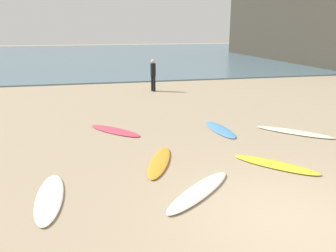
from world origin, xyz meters
name	(u,v)px	position (x,y,z in m)	size (l,w,h in m)	color
ground_plane	(289,219)	(0.00, 0.00, 0.00)	(120.00, 120.00, 0.00)	tan
ocean_water	(120,55)	(0.00, 36.25, 0.04)	(120.00, 40.00, 0.08)	slate
surfboard_0	(115,131)	(-2.76, 6.22, 0.03)	(0.55, 2.20, 0.06)	#DB435E
surfboard_1	(50,197)	(-4.42, 1.76, 0.04)	(0.55, 2.29, 0.07)	white
surfboard_2	(220,129)	(0.76, 5.59, 0.03)	(0.57, 2.09, 0.06)	#509AE2
surfboard_3	(275,165)	(1.03, 2.34, 0.04)	(0.54, 2.21, 0.08)	yellow
surfboard_4	(294,132)	(3.06, 4.74, 0.04)	(0.52, 2.53, 0.08)	#ECE9CB
surfboard_5	(199,191)	(-1.31, 1.35, 0.04)	(0.50, 2.39, 0.08)	silver
surfboard_6	(159,162)	(-1.82, 3.17, 0.04)	(0.48, 2.22, 0.08)	#F9A026
beachgoer_near	(153,74)	(-0.17, 13.18, 0.95)	(0.36, 0.36, 1.71)	black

